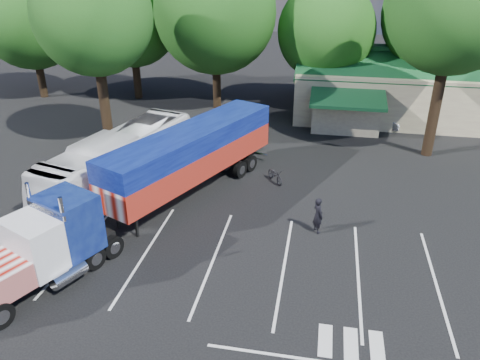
% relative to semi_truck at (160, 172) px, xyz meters
% --- Properties ---
extents(ground, '(120.00, 120.00, 0.00)m').
position_rel_semi_truck_xyz_m(ground, '(3.65, 2.22, -2.30)').
color(ground, black).
rests_on(ground, ground).
extents(event_hall, '(24.20, 14.12, 5.55)m').
position_rel_semi_truck_xyz_m(event_hall, '(17.39, 20.03, -0.09)').
color(event_hall, '#C5BE93').
rests_on(event_hall, ground).
extents(tree_row_a, '(9.00, 9.00, 11.68)m').
position_rel_semi_truck_xyz_m(tree_row_a, '(-18.35, 18.72, 4.86)').
color(tree_row_a, black).
rests_on(tree_row_a, ground).
extents(tree_row_b, '(8.40, 8.40, 11.35)m').
position_rel_semi_truck_xyz_m(tree_row_b, '(-9.35, 20.02, 4.83)').
color(tree_row_b, black).
rests_on(tree_row_b, ground).
extents(tree_row_c, '(10.00, 10.00, 13.05)m').
position_rel_semi_truck_xyz_m(tree_row_c, '(-1.35, 18.42, 5.74)').
color(tree_row_c, black).
rests_on(tree_row_c, ground).
extents(tree_row_d, '(8.00, 8.00, 10.60)m').
position_rel_semi_truck_xyz_m(tree_row_d, '(7.65, 19.72, 4.29)').
color(tree_row_d, black).
rests_on(tree_row_d, ground).
extents(tree_row_e, '(9.60, 9.60, 12.90)m').
position_rel_semi_truck_xyz_m(tree_row_e, '(16.65, 20.22, 5.79)').
color(tree_row_e, black).
rests_on(tree_row_e, ground).
extents(tree_near_left, '(7.60, 7.60, 12.65)m').
position_rel_semi_truck_xyz_m(tree_near_left, '(-6.85, 8.22, 6.51)').
color(tree_near_left, black).
rests_on(tree_near_left, ground).
extents(tree_near_right, '(8.00, 8.00, 13.50)m').
position_rel_semi_truck_xyz_m(tree_near_right, '(15.15, 10.72, 7.16)').
color(tree_near_right, black).
rests_on(tree_near_right, ground).
extents(semi_truck, '(10.05, 18.66, 4.06)m').
position_rel_semi_truck_xyz_m(semi_truck, '(0.00, 0.00, 0.00)').
color(semi_truck, black).
rests_on(semi_truck, ground).
extents(woman, '(0.75, 0.81, 1.87)m').
position_rel_semi_truck_xyz_m(woman, '(8.15, -0.52, -1.37)').
color(woman, black).
rests_on(woman, ground).
extents(bicycle, '(1.44, 1.72, 0.89)m').
position_rel_semi_truck_xyz_m(bicycle, '(5.45, 4.64, -1.85)').
color(bicycle, black).
rests_on(bicycle, ground).
extents(tour_bus, '(5.65, 12.11, 3.29)m').
position_rel_semi_truck_xyz_m(tour_bus, '(-3.35, 2.41, -0.66)').
color(tour_bus, white).
rests_on(tour_bus, ground).
extents(silver_sedan, '(4.08, 2.85, 1.28)m').
position_rel_semi_truck_xyz_m(silver_sedan, '(12.22, 15.93, -1.66)').
color(silver_sedan, '#ABADB2').
rests_on(silver_sedan, ground).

